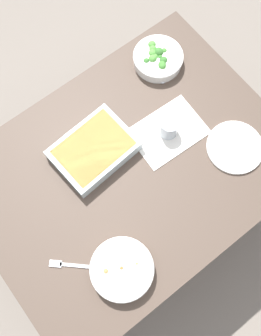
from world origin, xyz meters
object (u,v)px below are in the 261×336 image
(spoon_by_stew, at_px, (116,259))
(side_plate, at_px, (235,147))
(drink_cup, at_px, (169,128))
(spoon_by_broccoli, at_px, (160,71))
(stew_bowl, at_px, (122,269))
(fork_on_table, at_px, (70,265))
(broccoli_bowl, at_px, (158,58))
(baking_dish, at_px, (94,150))

(spoon_by_stew, bearing_deg, side_plate, -174.81)
(drink_cup, xyz_separation_m, spoon_by_broccoli, (-0.15, -0.23, -0.03))
(side_plate, relative_size, spoon_by_broccoli, 1.34)
(stew_bowl, height_order, spoon_by_broccoli, stew_bowl)
(fork_on_table, bearing_deg, broccoli_bowl, -149.19)
(spoon_by_stew, distance_m, fork_on_table, 0.16)
(stew_bowl, height_order, spoon_by_stew, stew_bowl)
(spoon_by_stew, xyz_separation_m, fork_on_table, (0.14, -0.08, -0.00))
(stew_bowl, relative_size, side_plate, 1.01)
(baking_dish, relative_size, drink_cup, 3.72)
(spoon_by_stew, relative_size, fork_on_table, 1.24)
(spoon_by_stew, bearing_deg, broccoli_bowl, -139.21)
(stew_bowl, bearing_deg, baking_dish, -113.80)
(drink_cup, bearing_deg, side_plate, 127.66)
(spoon_by_stew, bearing_deg, stew_bowl, 82.21)
(baking_dish, relative_size, fork_on_table, 2.23)
(baking_dish, bearing_deg, spoon_by_stew, 64.53)
(spoon_by_broccoli, bearing_deg, spoon_by_stew, 39.54)
(side_plate, relative_size, spoon_by_stew, 1.25)
(spoon_by_stew, relative_size, spoon_by_broccoli, 1.07)
(stew_bowl, xyz_separation_m, spoon_by_broccoli, (-0.61, -0.54, -0.03))
(spoon_by_stew, bearing_deg, baking_dish, -115.47)
(baking_dish, bearing_deg, drink_cup, 159.36)
(baking_dish, relative_size, spoon_by_broccoli, 1.92)
(baking_dish, bearing_deg, spoon_by_broccoli, -163.51)
(fork_on_table, bearing_deg, stew_bowl, 137.00)
(broccoli_bowl, height_order, drink_cup, drink_cup)
(broccoli_bowl, relative_size, baking_dish, 0.65)
(drink_cup, bearing_deg, stew_bowl, 33.77)
(stew_bowl, distance_m, fork_on_table, 0.18)
(spoon_by_broccoli, bearing_deg, stew_bowl, 41.61)
(spoon_by_stew, bearing_deg, fork_on_table, -30.41)
(spoon_by_stew, height_order, spoon_by_broccoli, same)
(fork_on_table, bearing_deg, baking_dish, -137.62)
(drink_cup, distance_m, spoon_by_broccoli, 0.27)
(stew_bowl, relative_size, spoon_by_broccoli, 1.35)
(baking_dish, distance_m, spoon_by_broccoli, 0.44)
(spoon_by_stew, bearing_deg, spoon_by_broccoli, -140.46)
(broccoli_bowl, bearing_deg, spoon_by_broccoli, 64.00)
(side_plate, bearing_deg, broccoli_bowl, -90.39)
(stew_bowl, xyz_separation_m, side_plate, (-0.62, -0.10, -0.03))
(side_plate, bearing_deg, drink_cup, -52.34)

